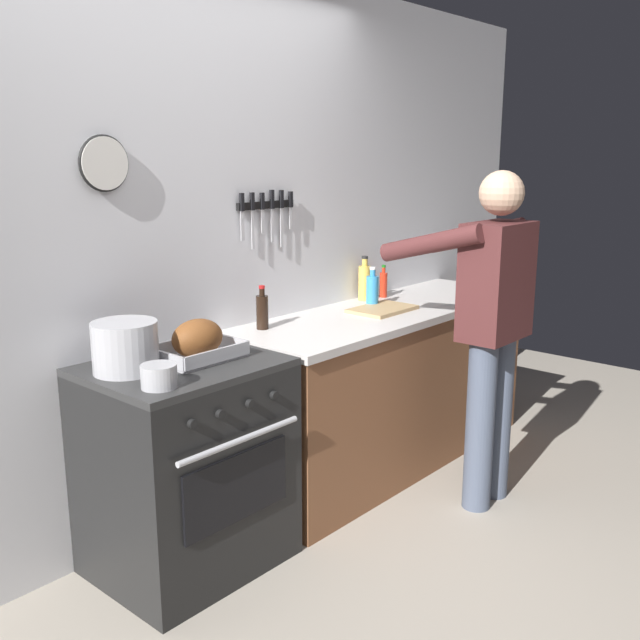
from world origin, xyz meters
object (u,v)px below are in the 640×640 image
person_cook (491,319)px  stock_pot (125,347)px  bottle_soy_sauce (262,311)px  stove (187,466)px  saucepan (159,376)px  cutting_board (382,309)px  roasting_pan (198,342)px  bottle_cooking_oil (365,282)px  bottle_hot_sauce (383,284)px  bottle_dish_soap (372,290)px

person_cook → stock_pot: (-1.57, 0.73, 0.05)m
person_cook → bottle_soy_sauce: (-0.73, 0.84, 0.04)m
stove → person_cook: (1.36, -0.66, 0.50)m
stock_pot → saucepan: size_ratio=1.93×
stock_pot → cutting_board: stock_pot is taller
roasting_pan → bottle_cooking_oil: bottle_cooking_oil is taller
cutting_board → bottle_hot_sauce: 0.39m
person_cook → stock_pot: 1.73m
stove → bottle_cooking_oil: 1.63m
roasting_pan → person_cook: bearing=-27.3°
cutting_board → saucepan: bearing=-174.0°
saucepan → bottle_cooking_oil: bearing=13.5°
person_cook → stock_pot: bearing=77.4°
roasting_pan → stock_pot: size_ratio=1.37×
bottle_dish_soap → stove: bearing=-176.2°
cutting_board → stock_pot: bearing=176.7°
stove → cutting_board: cutting_board is taller
cutting_board → bottle_dish_soap: size_ratio=1.61×
saucepan → stove: bearing=36.7°
saucepan → stock_pot: bearing=82.4°
stove → cutting_board: 1.42m
stock_pot → bottle_cooking_oil: (1.73, 0.16, 0.01)m
person_cook → bottle_dish_soap: person_cook is taller
stove → cutting_board: size_ratio=2.50×
stock_pot → saucepan: (-0.03, -0.26, -0.06)m
person_cook → bottle_dish_soap: 0.75m
bottle_soy_sauce → stove: bearing=-164.2°
saucepan → person_cook: bearing=-16.4°
saucepan → bottle_cooking_oil: (1.76, 0.42, 0.06)m
person_cook → bottle_dish_soap: size_ratio=7.42×
bottle_cooking_oil → bottle_soy_sauce: size_ratio=1.20×
person_cook → bottle_cooking_oil: bearing=2.4°
bottle_cooking_oil → bottle_dish_soap: 0.19m
cutting_board → bottle_cooking_oil: (0.17, 0.26, 0.10)m
stock_pot → person_cook: bearing=-25.0°
saucepan → cutting_board: size_ratio=0.37×
stock_pot → bottle_dish_soap: bottle_dish_soap is taller
bottle_cooking_oil → roasting_pan: bearing=-170.5°
saucepan → bottle_hot_sauce: 1.95m
stove → bottle_hot_sauce: (1.66, 0.21, 0.53)m
roasting_pan → bottle_soy_sauce: (0.55, 0.18, 0.01)m
roasting_pan → stock_pot: 0.31m
saucepan → bottle_dish_soap: size_ratio=0.60×
bottle_dish_soap → roasting_pan: bearing=-175.9°
stove → cutting_board: bearing=-0.7°
roasting_pan → bottle_cooking_oil: bearing=9.5°
stock_pot → bottle_dish_soap: size_ratio=1.15×
bottle_dish_soap → saucepan: bearing=-170.4°
person_cook → bottle_hot_sauce: 0.92m
roasting_pan → saucepan: size_ratio=2.64×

